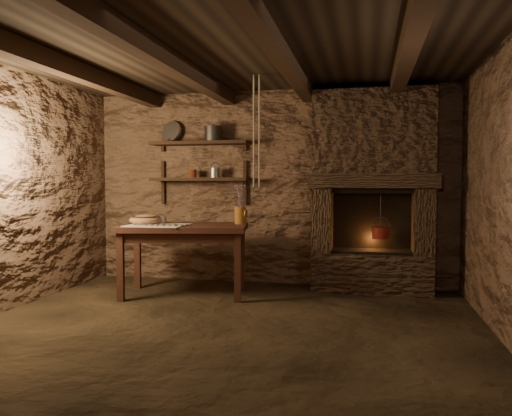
% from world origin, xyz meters
% --- Properties ---
extents(floor, '(4.50, 4.50, 0.00)m').
position_xyz_m(floor, '(0.00, 0.00, 0.00)').
color(floor, black).
rests_on(floor, ground).
extents(back_wall, '(4.50, 0.04, 2.40)m').
position_xyz_m(back_wall, '(0.00, 2.00, 1.20)').
color(back_wall, brown).
rests_on(back_wall, floor).
extents(front_wall, '(4.50, 0.04, 2.40)m').
position_xyz_m(front_wall, '(0.00, -2.00, 1.20)').
color(front_wall, brown).
rests_on(front_wall, floor).
extents(right_wall, '(0.04, 4.00, 2.40)m').
position_xyz_m(right_wall, '(2.25, 0.00, 1.20)').
color(right_wall, brown).
rests_on(right_wall, floor).
extents(ceiling, '(4.50, 4.00, 0.04)m').
position_xyz_m(ceiling, '(0.00, 0.00, 2.40)').
color(ceiling, black).
rests_on(ceiling, back_wall).
extents(beam_far_left, '(0.14, 3.95, 0.16)m').
position_xyz_m(beam_far_left, '(-1.50, 0.00, 2.31)').
color(beam_far_left, black).
rests_on(beam_far_left, ceiling).
extents(beam_mid_left, '(0.14, 3.95, 0.16)m').
position_xyz_m(beam_mid_left, '(-0.50, 0.00, 2.31)').
color(beam_mid_left, black).
rests_on(beam_mid_left, ceiling).
extents(beam_mid_right, '(0.14, 3.95, 0.16)m').
position_xyz_m(beam_mid_right, '(0.50, 0.00, 2.31)').
color(beam_mid_right, black).
rests_on(beam_mid_right, ceiling).
extents(beam_far_right, '(0.14, 3.95, 0.16)m').
position_xyz_m(beam_far_right, '(1.50, 0.00, 2.31)').
color(beam_far_right, black).
rests_on(beam_far_right, ceiling).
extents(shelf_lower, '(1.25, 0.30, 0.04)m').
position_xyz_m(shelf_lower, '(-0.85, 1.84, 1.30)').
color(shelf_lower, black).
rests_on(shelf_lower, back_wall).
extents(shelf_upper, '(1.25, 0.30, 0.04)m').
position_xyz_m(shelf_upper, '(-0.85, 1.84, 1.75)').
color(shelf_upper, black).
rests_on(shelf_upper, back_wall).
extents(hearth, '(1.43, 0.51, 2.30)m').
position_xyz_m(hearth, '(1.25, 1.77, 1.23)').
color(hearth, '#332319').
rests_on(hearth, floor).
extents(work_table, '(1.50, 1.03, 0.79)m').
position_xyz_m(work_table, '(-0.79, 1.12, 0.42)').
color(work_table, '#371C13').
rests_on(work_table, floor).
extents(linen_cloth, '(0.63, 0.51, 0.01)m').
position_xyz_m(linen_cloth, '(-1.04, 0.96, 0.79)').
color(linen_cloth, silver).
rests_on(linen_cloth, work_table).
extents(pewter_cutlery_row, '(0.53, 0.21, 0.01)m').
position_xyz_m(pewter_cutlery_row, '(-1.04, 0.94, 0.80)').
color(pewter_cutlery_row, gray).
rests_on(pewter_cutlery_row, linen_cloth).
extents(drinking_glasses, '(0.20, 0.06, 0.08)m').
position_xyz_m(drinking_glasses, '(-1.02, 1.09, 0.84)').
color(drinking_glasses, white).
rests_on(drinking_glasses, linen_cloth).
extents(stoneware_jug, '(0.16, 0.16, 0.45)m').
position_xyz_m(stoneware_jug, '(-0.21, 1.37, 0.98)').
color(stoneware_jug, brown).
rests_on(stoneware_jug, work_table).
extents(wooden_bowl, '(0.47, 0.47, 0.13)m').
position_xyz_m(wooden_bowl, '(-1.26, 1.13, 0.83)').
color(wooden_bowl, '#AA7049').
rests_on(wooden_bowl, work_table).
extents(iron_stockpot, '(0.29, 0.29, 0.16)m').
position_xyz_m(iron_stockpot, '(-0.67, 1.84, 1.85)').
color(iron_stockpot, '#2A2726').
rests_on(iron_stockpot, shelf_upper).
extents(tin_pan, '(0.30, 0.20, 0.28)m').
position_xyz_m(tin_pan, '(-1.27, 1.94, 1.91)').
color(tin_pan, '#9A9A95').
rests_on(tin_pan, shelf_upper).
extents(small_kettle, '(0.20, 0.17, 0.18)m').
position_xyz_m(small_kettle, '(-0.65, 1.84, 1.38)').
color(small_kettle, '#9A9A95').
rests_on(small_kettle, shelf_lower).
extents(rusty_tin, '(0.13, 0.13, 0.10)m').
position_xyz_m(rusty_tin, '(-0.95, 1.84, 1.37)').
color(rusty_tin, '#5B1F12').
rests_on(rusty_tin, shelf_lower).
extents(red_pot, '(0.25, 0.25, 0.54)m').
position_xyz_m(red_pot, '(1.35, 1.72, 0.70)').
color(red_pot, maroon).
rests_on(red_pot, hearth).
extents(hanging_ropes, '(0.08, 0.08, 1.20)m').
position_xyz_m(hanging_ropes, '(0.05, 1.05, 1.80)').
color(hanging_ropes, tan).
rests_on(hanging_ropes, ceiling).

